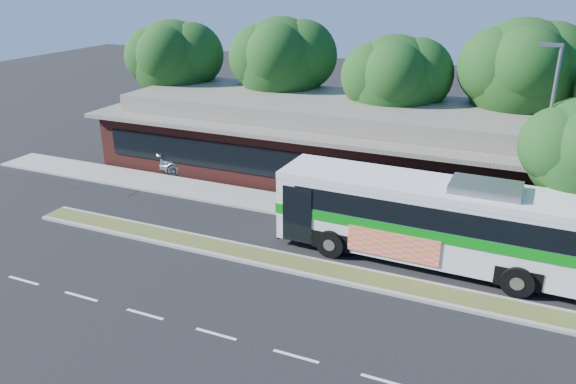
# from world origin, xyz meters

# --- Properties ---
(ground) EXTENTS (120.00, 120.00, 0.00)m
(ground) POSITION_xyz_m (0.00, 0.00, 0.00)
(ground) COLOR black
(ground) RESTS_ON ground
(median_strip) EXTENTS (26.00, 1.10, 0.15)m
(median_strip) POSITION_xyz_m (0.00, 0.60, 0.07)
(median_strip) COLOR #424B20
(median_strip) RESTS_ON ground
(sidewalk) EXTENTS (44.00, 2.60, 0.12)m
(sidewalk) POSITION_xyz_m (0.00, 6.40, 0.06)
(sidewalk) COLOR gray
(sidewalk) RESTS_ON ground
(parking_lot) EXTENTS (14.00, 12.00, 0.01)m
(parking_lot) POSITION_xyz_m (-18.00, 10.00, 0.01)
(parking_lot) COLOR black
(parking_lot) RESTS_ON ground
(plaza_building) EXTENTS (33.20, 11.20, 4.45)m
(plaza_building) POSITION_xyz_m (0.00, 12.99, 2.13)
(plaza_building) COLOR #501D19
(plaza_building) RESTS_ON ground
(lamp_post) EXTENTS (0.93, 0.18, 9.07)m
(lamp_post) POSITION_xyz_m (9.56, 6.00, 4.90)
(lamp_post) COLOR slate
(lamp_post) RESTS_ON ground
(tree_bg_a) EXTENTS (6.47, 5.80, 8.63)m
(tree_bg_a) POSITION_xyz_m (-14.58, 15.14, 5.87)
(tree_bg_a) COLOR black
(tree_bg_a) RESTS_ON ground
(tree_bg_b) EXTENTS (6.69, 6.00, 9.00)m
(tree_bg_b) POSITION_xyz_m (-6.57, 16.14, 6.14)
(tree_bg_b) COLOR black
(tree_bg_b) RESTS_ON ground
(tree_bg_c) EXTENTS (6.24, 5.60, 8.26)m
(tree_bg_c) POSITION_xyz_m (1.40, 15.13, 5.59)
(tree_bg_c) COLOR black
(tree_bg_c) RESTS_ON ground
(tree_bg_d) EXTENTS (6.91, 6.20, 9.37)m
(tree_bg_d) POSITION_xyz_m (8.45, 16.15, 6.42)
(tree_bg_d) COLOR black
(tree_bg_d) RESTS_ON ground
(transit_bus) EXTENTS (13.86, 3.48, 3.87)m
(transit_bus) POSITION_xyz_m (6.01, 3.32, 2.15)
(transit_bus) COLOR silver
(transit_bus) RESTS_ON ground
(sedan) EXTENTS (5.08, 3.15, 1.37)m
(sedan) POSITION_xyz_m (-9.59, 9.17, 0.69)
(sedan) COLOR #B6B9BE
(sedan) RESTS_ON ground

